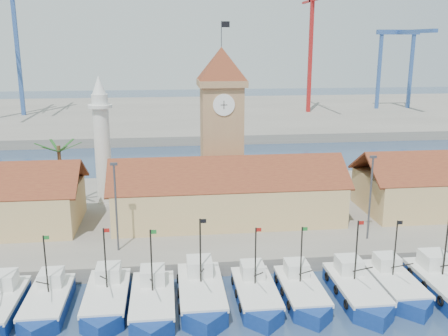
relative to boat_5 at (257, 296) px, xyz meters
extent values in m
plane|color=#1C2F4B|center=(-0.37, -2.59, -0.72)|extent=(400.00, 400.00, 0.00)
cube|color=gray|center=(-0.37, 21.41, 0.03)|extent=(140.00, 32.00, 1.50)
cube|color=gray|center=(-0.37, 107.41, 0.28)|extent=(240.00, 80.00, 2.00)
cube|color=silver|center=(-21.37, 2.60, 1.41)|extent=(2.04, 2.14, 1.36)
cube|color=navy|center=(-17.47, 0.95, -0.26)|extent=(3.25, 7.35, 1.67)
cube|color=navy|center=(-17.47, -2.73, -0.26)|extent=(3.25, 3.25, 1.67)
cube|color=silver|center=(-17.47, 0.95, 0.58)|extent=(3.31, 7.56, 0.32)
cube|color=silver|center=(-17.47, 2.79, 1.32)|extent=(1.95, 2.04, 1.30)
cylinder|color=black|center=(-17.47, 1.41, 3.18)|extent=(0.13, 0.13, 5.20)
cube|color=#197226|center=(-17.23, 1.41, 5.59)|extent=(0.46, 0.02, 0.32)
cube|color=navy|center=(-12.65, 1.01, -0.23)|extent=(3.44, 7.78, 1.77)
cube|color=navy|center=(-12.65, -2.88, -0.23)|extent=(3.44, 3.44, 1.77)
cube|color=silver|center=(-12.65, 1.01, 0.65)|extent=(3.51, 7.99, 0.34)
cube|color=silver|center=(-12.65, 2.96, 1.44)|extent=(2.06, 2.16, 1.37)
cylinder|color=black|center=(-12.65, 1.50, 3.40)|extent=(0.14, 0.14, 5.50)
cube|color=#A5140F|center=(-12.41, 1.50, 5.96)|extent=(0.49, 0.02, 0.34)
cube|color=navy|center=(-8.79, -0.07, -0.22)|extent=(3.50, 7.91, 1.80)
cube|color=navy|center=(-8.79, -4.03, -0.22)|extent=(3.50, 3.50, 1.80)
cube|color=silver|center=(-8.79, -0.07, 0.68)|extent=(3.57, 8.13, 0.35)
cube|color=silver|center=(-8.79, 1.91, 1.48)|extent=(2.10, 2.20, 1.40)
cylinder|color=black|center=(-8.79, 0.43, 3.48)|extent=(0.14, 0.14, 5.60)
cube|color=#197226|center=(-8.54, 0.43, 6.07)|extent=(0.50, 0.02, 0.35)
cube|color=navy|center=(-4.67, 0.85, -0.19)|extent=(3.70, 8.38, 1.91)
cube|color=navy|center=(-4.67, -3.35, -0.19)|extent=(3.70, 3.70, 1.91)
cube|color=silver|center=(-4.67, 0.85, 0.76)|extent=(3.78, 8.62, 0.37)
cube|color=silver|center=(-4.67, 2.94, 1.61)|extent=(2.22, 2.33, 1.48)
cylinder|color=black|center=(-4.67, 1.38, 3.72)|extent=(0.15, 0.15, 5.93)
cube|color=black|center=(-4.41, 1.38, 6.48)|extent=(0.53, 0.02, 0.37)
cube|color=navy|center=(0.00, 0.37, -0.25)|extent=(3.30, 7.47, 1.70)
cube|color=navy|center=(0.00, -3.36, -0.25)|extent=(3.30, 3.30, 1.70)
cube|color=silver|center=(0.00, 0.37, 0.60)|extent=(3.37, 7.68, 0.33)
cube|color=silver|center=(0.00, 2.24, 1.35)|extent=(1.98, 2.08, 1.32)
cylinder|color=black|center=(0.00, 0.85, 3.24)|extent=(0.13, 0.13, 5.28)
cube|color=#A5140F|center=(0.24, 0.85, 5.70)|extent=(0.47, 0.02, 0.33)
cube|color=navy|center=(3.99, 0.32, -0.26)|extent=(3.26, 7.38, 1.68)
cube|color=navy|center=(3.99, -3.37, -0.26)|extent=(3.26, 3.26, 1.68)
cube|color=silver|center=(3.99, 0.32, 0.58)|extent=(3.33, 7.58, 0.33)
cube|color=silver|center=(3.99, 2.16, 1.33)|extent=(1.96, 2.05, 1.30)
cylinder|color=black|center=(3.99, 0.78, 3.19)|extent=(0.13, 0.13, 5.22)
cube|color=#197226|center=(4.23, 0.78, 5.61)|extent=(0.47, 0.02, 0.33)
cube|color=navy|center=(8.79, -0.04, -0.22)|extent=(3.50, 7.91, 1.80)
cube|color=navy|center=(8.79, -3.99, -0.22)|extent=(3.50, 3.50, 1.80)
cube|color=silver|center=(8.79, -0.04, 0.68)|extent=(3.57, 8.13, 0.35)
cube|color=silver|center=(8.79, 1.94, 1.48)|extent=(2.10, 2.20, 1.40)
cylinder|color=black|center=(8.79, 0.46, 3.47)|extent=(0.14, 0.14, 5.60)
cube|color=#A5140F|center=(9.04, 0.46, 6.07)|extent=(0.50, 0.02, 0.35)
cube|color=navy|center=(12.59, 0.53, -0.25)|extent=(3.32, 7.51, 1.71)
cube|color=navy|center=(12.59, -3.22, -0.25)|extent=(3.32, 3.32, 1.71)
cube|color=silver|center=(12.59, 0.53, 0.61)|extent=(3.39, 7.72, 0.33)
cube|color=silver|center=(12.59, 2.41, 1.36)|extent=(1.99, 2.09, 1.33)
cylinder|color=black|center=(12.59, 1.01, 3.26)|extent=(0.13, 0.13, 5.31)
cube|color=black|center=(12.83, 1.01, 5.73)|extent=(0.47, 0.02, 0.33)
cube|color=navy|center=(16.83, -0.35, -0.19)|extent=(3.73, 8.43, 1.92)
cube|color=silver|center=(16.83, -0.35, 0.77)|extent=(3.80, 8.67, 0.37)
cube|color=silver|center=(16.83, 1.76, 1.62)|extent=(2.24, 2.34, 1.49)
cylinder|color=black|center=(16.83, 0.19, 3.75)|extent=(0.15, 0.15, 5.96)
cube|color=tan|center=(-0.37, 17.41, 3.03)|extent=(26.00, 10.00, 4.50)
cube|color=brown|center=(-0.37, 14.91, 6.78)|extent=(27.04, 5.13, 3.21)
cube|color=brown|center=(-0.37, 19.91, 6.78)|extent=(27.04, 5.13, 3.21)
cube|color=#A58155|center=(-0.37, 23.41, 8.28)|extent=(5.00, 5.00, 15.00)
cube|color=#A58155|center=(-0.37, 23.41, 16.18)|extent=(5.80, 5.80, 0.80)
pyramid|color=brown|center=(-0.37, 23.41, 18.48)|extent=(5.80, 5.80, 4.00)
cylinder|color=white|center=(-0.37, 20.86, 13.78)|extent=(2.60, 0.15, 2.60)
cube|color=black|center=(-0.37, 20.78, 13.78)|extent=(0.08, 0.02, 1.00)
cube|color=black|center=(-0.37, 20.78, 13.78)|extent=(0.80, 0.02, 0.08)
cylinder|color=#3F3F44|center=(-0.37, 23.41, 21.98)|extent=(0.10, 0.10, 3.00)
cube|color=black|center=(0.13, 23.41, 23.08)|extent=(1.00, 0.03, 0.70)
cylinder|color=silver|center=(-15.37, 25.41, 7.78)|extent=(2.00, 2.00, 14.00)
cylinder|color=silver|center=(-15.37, 25.41, 13.28)|extent=(3.00, 3.00, 0.40)
cone|color=silver|center=(-15.37, 25.41, 15.88)|extent=(1.80, 1.80, 2.40)
cylinder|color=brown|center=(-20.37, 23.41, 4.78)|extent=(0.44, 0.44, 8.00)
cube|color=#1B4F1B|center=(-18.97, 23.41, 8.58)|extent=(2.80, 0.35, 1.18)
cube|color=#1B4F1B|center=(-19.67, 24.62, 8.58)|extent=(1.71, 2.60, 1.18)
cube|color=#1B4F1B|center=(-21.07, 24.62, 8.58)|extent=(1.71, 2.60, 1.18)
cube|color=#1B4F1B|center=(-21.77, 23.41, 8.58)|extent=(2.80, 0.35, 1.18)
cube|color=#1B4F1B|center=(-21.07, 22.20, 8.58)|extent=(1.71, 2.60, 1.18)
cube|color=#1B4F1B|center=(-19.67, 22.20, 8.58)|extent=(1.71, 2.60, 1.18)
cylinder|color=#3F3F44|center=(-12.37, 9.41, 5.28)|extent=(0.20, 0.20, 9.00)
cube|color=#3F3F44|center=(-12.37, 9.41, 9.68)|extent=(0.70, 0.25, 0.25)
cylinder|color=#3F3F44|center=(13.63, 9.41, 5.28)|extent=(0.20, 0.20, 9.00)
cube|color=#3F3F44|center=(13.63, 9.41, 9.68)|extent=(0.70, 0.25, 0.25)
cube|color=#32579B|center=(-46.47, 105.41, 18.23)|extent=(1.00, 1.00, 33.90)
cube|color=#AC1B1A|center=(33.77, 102.41, 17.17)|extent=(1.00, 1.00, 31.79)
cube|color=#AC1B1A|center=(33.77, 107.41, 32.07)|extent=(0.60, 10.00, 0.60)
cube|color=#32579B|center=(56.63, 107.41, 12.28)|extent=(0.90, 0.90, 22.00)
cube|color=#32579B|center=(66.63, 107.41, 12.28)|extent=(0.90, 0.90, 22.00)
cube|color=#32579B|center=(61.63, 107.41, 23.78)|extent=(13.00, 1.40, 1.40)
cube|color=#32579B|center=(61.63, 97.41, 23.78)|extent=(1.40, 22.00, 1.00)
camera|label=1|loc=(-7.26, -37.96, 21.09)|focal=40.00mm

